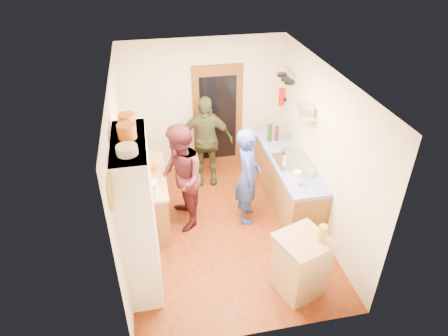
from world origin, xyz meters
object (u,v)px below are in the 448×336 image
object	(u,v)px
person_hob	(250,177)
person_back	(206,141)
right_counter_base	(287,182)
island_base	(300,266)
hutch_body	(139,216)
person_left	(182,177)

from	to	relation	value
person_hob	person_back	xyz separation A→B (m)	(-0.51, 1.26, 0.03)
right_counter_base	island_base	world-z (taller)	island_base
island_base	person_hob	distance (m)	1.69
hutch_body	person_left	world-z (taller)	hutch_body
person_hob	person_left	bearing A→B (deg)	95.74
hutch_body	island_base	xyz separation A→B (m)	(2.03, -0.63, -0.67)
person_hob	person_back	bearing A→B (deg)	34.85
island_base	person_left	size ratio (longest dim) A/B	0.48
hutch_body	right_counter_base	distance (m)	2.90
person_left	right_counter_base	bearing A→B (deg)	91.40
hutch_body	person_hob	bearing A→B (deg)	29.43
island_base	person_left	distance (m)	2.26
person_left	person_back	bearing A→B (deg)	149.10
right_counter_base	person_left	size ratio (longest dim) A/B	1.23
island_base	person_back	xyz separation A→B (m)	(-0.80, 2.87, 0.44)
right_counter_base	person_back	size ratio (longest dim) A/B	1.27
right_counter_base	person_hob	xyz separation A→B (m)	(-0.77, -0.32, 0.42)
person_hob	island_base	bearing A→B (deg)	-156.86
right_counter_base	person_back	world-z (taller)	person_back
island_base	hutch_body	bearing A→B (deg)	162.64
hutch_body	island_base	distance (m)	2.23
person_left	person_back	size ratio (longest dim) A/B	1.03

